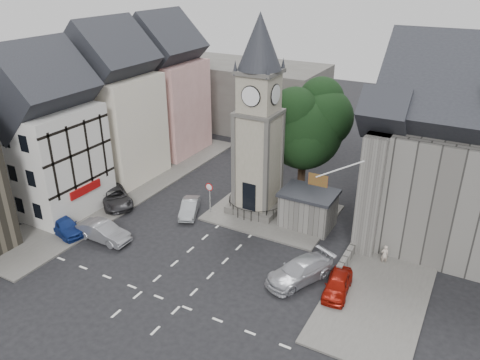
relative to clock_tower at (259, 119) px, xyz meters
The scene contains 23 objects.
ground 11.39m from the clock_tower, 90.00° to the right, with size 120.00×120.00×0.00m, color black.
pavement_west 15.00m from the clock_tower, behind, with size 6.00×30.00×0.14m, color #595651.
pavement_east 14.45m from the clock_tower, ahead, with size 6.00×26.00×0.14m, color #595651.
central_island 8.18m from the clock_tower, ahead, with size 10.00×8.00×0.16m, color #595651.
road_markings 15.74m from the clock_tower, 90.00° to the right, with size 20.00×8.00×0.01m, color silver.
clock_tower is the anchor object (origin of this frame).
stone_shelter 8.15m from the clock_tower, ahead, with size 4.30×3.30×3.08m.
town_tree 5.51m from the clock_tower, 68.23° to the left, with size 7.20×7.20×10.80m.
warning_sign_post 7.34m from the clock_tower, 141.37° to the right, with size 0.70×0.19×2.85m.
terrace_pink 17.51m from the clock_tower, 152.68° to the left, with size 8.10×7.60×12.80m.
terrace_cream 15.58m from the clock_tower, behind, with size 8.10×7.60×12.80m.
terrace_tudor 17.55m from the clock_tower, 152.73° to the right, with size 8.10×7.60×12.00m.
backdrop_west 23.69m from the clock_tower, 120.95° to the left, with size 20.00×10.00×8.00m, color #4C4944.
east_building 15.99m from the clock_tower, 10.92° to the left, with size 14.40×11.40×12.60m.
east_boundary_wall 12.15m from the clock_tower, 12.32° to the left, with size 0.40×16.00×0.90m, color #585551.
flagpole 9.01m from the clock_tower, 26.52° to the right, with size 3.68×0.10×2.74m.
car_west_blue 17.44m from the clock_tower, 136.74° to the right, with size 1.68×4.18×1.42m, color navy.
car_west_silver 14.87m from the clock_tower, 128.79° to the right, with size 1.55×4.43×1.46m, color gray.
car_west_grey 14.60m from the clock_tower, 156.00° to the right, with size 2.39×5.18×1.44m, color #2E2E30.
car_island_silver 9.48m from the clock_tower, 142.95° to the right, with size 1.31×3.75×1.24m, color #9FA3A7.
car_island_east 12.63m from the clock_tower, 46.94° to the right, with size 2.07×5.10×1.48m, color #B1B3BA.
car_east_red 14.36m from the clock_tower, 38.13° to the right, with size 1.50×3.73×1.27m, color maroon.
pedestrian 13.95m from the clock_tower, 13.87° to the right, with size 0.54×0.36×1.49m, color beige.
Camera 1 is at (15.88, -23.95, 19.34)m, focal length 35.00 mm.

